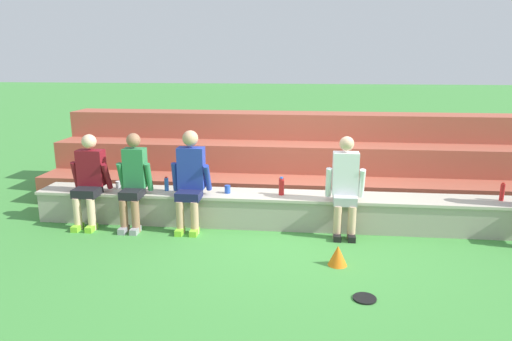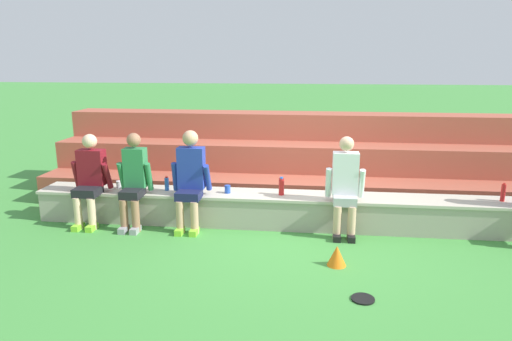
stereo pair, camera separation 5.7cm
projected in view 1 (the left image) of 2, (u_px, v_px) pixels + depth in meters
The scene contains 14 objects.
ground_plane at pixel (290, 232), 6.45m from camera, with size 80.00×80.00×0.00m, color #428E3D.
stone_seating_wall at pixel (291, 209), 6.66m from camera, with size 7.52×0.58×0.47m.
brick_bleachers at pixel (295, 163), 8.27m from camera, with size 8.50×1.99×1.40m.
person_far_left at pixel (89, 178), 6.61m from camera, with size 0.56×0.58×1.33m.
person_left_of_center at pixel (133, 180), 6.51m from camera, with size 0.49×0.57×1.36m.
person_center at pixel (190, 177), 6.45m from camera, with size 0.55×0.57×1.41m.
person_right_of_center at pixel (345, 184), 6.20m from camera, with size 0.53×0.47×1.37m.
water_bottle_center_gap at pixel (167, 184), 6.79m from camera, with size 0.06×0.06×0.21m.
water_bottle_near_left at pixel (281, 186), 6.57m from camera, with size 0.08×0.08×0.26m.
water_bottle_mid_left at pixel (502, 192), 6.30m from camera, with size 0.06×0.06×0.26m.
plastic_cup_left_end at pixel (119, 185), 6.90m from camera, with size 0.09×0.09×0.11m, color white.
plastic_cup_right_end at pixel (228, 189), 6.67m from camera, with size 0.09×0.09×0.12m, color blue.
frisbee at pixel (365, 298), 4.64m from camera, with size 0.24×0.24×0.02m, color black.
sports_cone at pixel (338, 255), 5.39m from camera, with size 0.23×0.23×0.24m, color orange.
Camera 1 is at (0.19, -6.08, 2.37)m, focal length 32.10 mm.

